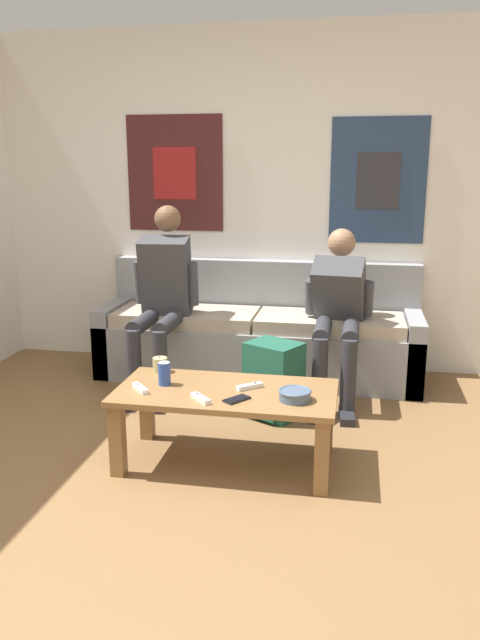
# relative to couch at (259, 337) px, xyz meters

# --- Properties ---
(ground_plane) EXTENTS (18.00, 18.00, 0.00)m
(ground_plane) POSITION_rel_couch_xyz_m (-0.07, -2.15, -0.29)
(ground_plane) COLOR brown
(wall_back) EXTENTS (10.00, 0.07, 2.55)m
(wall_back) POSITION_rel_couch_xyz_m (-0.07, 0.33, 0.98)
(wall_back) COLOR white
(wall_back) RESTS_ON ground_plane
(couch) EXTENTS (2.36, 0.67, 0.84)m
(couch) POSITION_rel_couch_xyz_m (0.00, 0.00, 0.00)
(couch) COLOR gray
(couch) RESTS_ON ground_plane
(coffee_table) EXTENTS (1.14, 0.57, 0.41)m
(coffee_table) POSITION_rel_couch_xyz_m (0.06, -1.47, 0.05)
(coffee_table) COLOR olive
(coffee_table) RESTS_ON ground_plane
(person_seated_adult) EXTENTS (0.47, 0.84, 1.27)m
(person_seated_adult) POSITION_rel_couch_xyz_m (-0.63, -0.35, 0.39)
(person_seated_adult) COLOR #2D2D33
(person_seated_adult) RESTS_ON ground_plane
(person_seated_teen) EXTENTS (0.47, 0.98, 1.12)m
(person_seated_teen) POSITION_rel_couch_xyz_m (0.59, -0.30, 0.33)
(person_seated_teen) COLOR #2D2D33
(person_seated_teen) RESTS_ON ground_plane
(backpack) EXTENTS (0.40, 0.37, 0.48)m
(backpack) POSITION_rel_couch_xyz_m (0.21, -0.78, -0.06)
(backpack) COLOR #1E5642
(backpack) RESTS_ON ground_plane
(ceramic_bowl) EXTENTS (0.16, 0.16, 0.06)m
(ceramic_bowl) POSITION_rel_couch_xyz_m (0.42, -1.56, 0.15)
(ceramic_bowl) COLOR #475B75
(ceramic_bowl) RESTS_ON coffee_table
(pillar_candle) EXTENTS (0.08, 0.08, 0.09)m
(pillar_candle) POSITION_rel_couch_xyz_m (-0.37, -1.25, 0.16)
(pillar_candle) COLOR tan
(pillar_candle) RESTS_ON coffee_table
(drink_can_blue) EXTENTS (0.07, 0.07, 0.12)m
(drink_can_blue) POSITION_rel_couch_xyz_m (-0.28, -1.45, 0.18)
(drink_can_blue) COLOR #28479E
(drink_can_blue) RESTS_ON coffee_table
(game_controller_near_left) EXTENTS (0.12, 0.13, 0.03)m
(game_controller_near_left) POSITION_rel_couch_xyz_m (-0.03, -1.65, 0.13)
(game_controller_near_left) COLOR white
(game_controller_near_left) RESTS_ON coffee_table
(game_controller_near_right) EXTENTS (0.13, 0.12, 0.03)m
(game_controller_near_right) POSITION_rel_couch_xyz_m (0.18, -1.43, 0.13)
(game_controller_near_right) COLOR white
(game_controller_near_right) RESTS_ON coffee_table
(game_controller_far_center) EXTENTS (0.12, 0.13, 0.03)m
(game_controller_far_center) POSITION_rel_couch_xyz_m (-0.37, -1.56, 0.13)
(game_controller_far_center) COLOR white
(game_controller_far_center) RESTS_ON coffee_table
(cell_phone) EXTENTS (0.13, 0.15, 0.01)m
(cell_phone) POSITION_rel_couch_xyz_m (0.14, -1.61, 0.13)
(cell_phone) COLOR black
(cell_phone) RESTS_ON coffee_table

